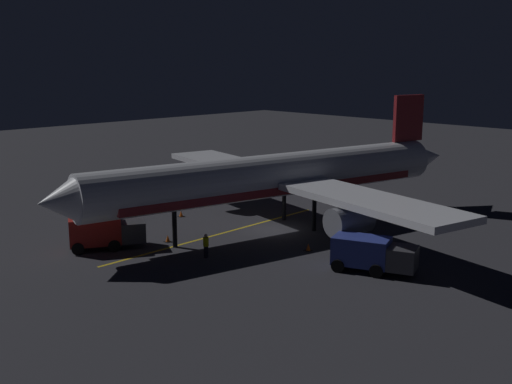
{
  "coord_description": "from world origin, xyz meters",
  "views": [
    {
      "loc": [
        -34.6,
        36.05,
        13.79
      ],
      "look_at": [
        0.0,
        2.0,
        3.5
      ],
      "focal_mm": 43.65,
      "sensor_mm": 36.0,
      "label": 1
    }
  ],
  "objects_px": {
    "catering_truck": "(370,255)",
    "traffic_cone_under_wing": "(308,247)",
    "airliner": "(280,177)",
    "ground_crew_worker": "(206,246)",
    "traffic_cone_near_right": "(181,214)",
    "traffic_cone_near_left": "(168,239)",
    "baggage_truck": "(103,233)"
  },
  "relations": [
    {
      "from": "catering_truck",
      "to": "traffic_cone_under_wing",
      "type": "xyz_separation_m",
      "value": [
        5.95,
        -0.63,
        -0.95
      ]
    },
    {
      "from": "airliner",
      "to": "catering_truck",
      "type": "xyz_separation_m",
      "value": [
        -11.7,
        3.59,
        -3.17
      ]
    },
    {
      "from": "ground_crew_worker",
      "to": "traffic_cone_near_right",
      "type": "distance_m",
      "value": 12.34
    },
    {
      "from": "airliner",
      "to": "ground_crew_worker",
      "type": "bearing_deg",
      "value": 100.3
    },
    {
      "from": "catering_truck",
      "to": "ground_crew_worker",
      "type": "xyz_separation_m",
      "value": [
        10.0,
        5.81,
        -0.31
      ]
    },
    {
      "from": "airliner",
      "to": "traffic_cone_near_left",
      "type": "height_order",
      "value": "airliner"
    },
    {
      "from": "airliner",
      "to": "ground_crew_worker",
      "type": "distance_m",
      "value": 10.17
    },
    {
      "from": "traffic_cone_near_right",
      "to": "traffic_cone_under_wing",
      "type": "relative_size",
      "value": 1.0
    },
    {
      "from": "ground_crew_worker",
      "to": "traffic_cone_under_wing",
      "type": "xyz_separation_m",
      "value": [
        -4.05,
        -6.44,
        -0.64
      ]
    },
    {
      "from": "baggage_truck",
      "to": "traffic_cone_near_right",
      "type": "height_order",
      "value": "baggage_truck"
    },
    {
      "from": "traffic_cone_near_right",
      "to": "catering_truck",
      "type": "bearing_deg",
      "value": 179.28
    },
    {
      "from": "baggage_truck",
      "to": "catering_truck",
      "type": "bearing_deg",
      "value": -149.8
    },
    {
      "from": "airliner",
      "to": "catering_truck",
      "type": "bearing_deg",
      "value": 162.96
    },
    {
      "from": "traffic_cone_near_right",
      "to": "traffic_cone_near_left",
      "type": "bearing_deg",
      "value": 134.84
    },
    {
      "from": "airliner",
      "to": "catering_truck",
      "type": "relative_size",
      "value": 6.65
    },
    {
      "from": "catering_truck",
      "to": "traffic_cone_under_wing",
      "type": "relative_size",
      "value": 10.62
    },
    {
      "from": "ground_crew_worker",
      "to": "airliner",
      "type": "bearing_deg",
      "value": -79.7
    },
    {
      "from": "traffic_cone_near_left",
      "to": "traffic_cone_near_right",
      "type": "xyz_separation_m",
      "value": [
        5.64,
        -5.67,
        0.0
      ]
    },
    {
      "from": "airliner",
      "to": "traffic_cone_near_right",
      "type": "distance_m",
      "value": 10.46
    },
    {
      "from": "baggage_truck",
      "to": "ground_crew_worker",
      "type": "xyz_separation_m",
      "value": [
        -6.99,
        -4.08,
        -0.37
      ]
    },
    {
      "from": "traffic_cone_near_left",
      "to": "traffic_cone_under_wing",
      "type": "relative_size",
      "value": 1.0
    },
    {
      "from": "airliner",
      "to": "baggage_truck",
      "type": "relative_size",
      "value": 6.68
    },
    {
      "from": "airliner",
      "to": "traffic_cone_under_wing",
      "type": "relative_size",
      "value": 70.59
    },
    {
      "from": "catering_truck",
      "to": "airliner",
      "type": "bearing_deg",
      "value": -17.04
    },
    {
      "from": "baggage_truck",
      "to": "traffic_cone_near_left",
      "type": "distance_m",
      "value": 4.97
    },
    {
      "from": "airliner",
      "to": "traffic_cone_near_left",
      "type": "distance_m",
      "value": 10.46
    },
    {
      "from": "traffic_cone_near_left",
      "to": "traffic_cone_near_right",
      "type": "distance_m",
      "value": 7.99
    },
    {
      "from": "airliner",
      "to": "traffic_cone_near_left",
      "type": "xyz_separation_m",
      "value": [
        3.38,
        8.99,
        -4.12
      ]
    },
    {
      "from": "ground_crew_worker",
      "to": "traffic_cone_under_wing",
      "type": "relative_size",
      "value": 3.16
    },
    {
      "from": "traffic_cone_under_wing",
      "to": "ground_crew_worker",
      "type": "bearing_deg",
      "value": 57.84
    },
    {
      "from": "baggage_truck",
      "to": "traffic_cone_near_right",
      "type": "xyz_separation_m",
      "value": [
        3.73,
        -10.15,
        -1.0
      ]
    },
    {
      "from": "baggage_truck",
      "to": "traffic_cone_under_wing",
      "type": "height_order",
      "value": "baggage_truck"
    }
  ]
}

